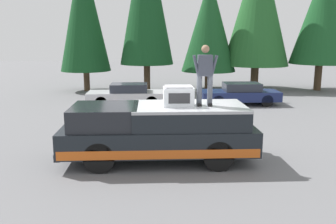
# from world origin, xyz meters

# --- Properties ---
(ground_plane) EXTENTS (90.00, 90.00, 0.00)m
(ground_plane) POSITION_xyz_m (0.00, 0.00, 0.00)
(ground_plane) COLOR slate
(pickup_truck) EXTENTS (2.01, 5.54, 1.65)m
(pickup_truck) POSITION_xyz_m (-0.40, 0.45, 0.87)
(pickup_truck) COLOR black
(pickup_truck) RESTS_ON ground
(compressor_unit) EXTENTS (0.65, 0.84, 0.56)m
(compressor_unit) POSITION_xyz_m (-0.47, -0.11, 1.93)
(compressor_unit) COLOR silver
(compressor_unit) RESTS_ON pickup_truck
(person_on_truck_bed) EXTENTS (0.29, 0.72, 1.69)m
(person_on_truck_bed) POSITION_xyz_m (-0.50, -0.84, 2.55)
(person_on_truck_bed) COLOR #4C515B
(person_on_truck_bed) RESTS_ON pickup_truck
(parked_car_navy) EXTENTS (1.64, 4.10, 1.16)m
(parked_car_navy) POSITION_xyz_m (8.47, -4.08, 0.58)
(parked_car_navy) COLOR navy
(parked_car_navy) RESTS_ON ground
(parked_car_silver) EXTENTS (1.64, 4.10, 1.16)m
(parked_car_silver) POSITION_xyz_m (8.42, 1.87, 0.58)
(parked_car_silver) COLOR silver
(parked_car_silver) RESTS_ON ground
(conifer_far_left) EXTENTS (3.96, 3.96, 8.42)m
(conifer_far_left) POSITION_xyz_m (13.54, -10.61, 5.09)
(conifer_far_left) COLOR #4C3826
(conifer_far_left) RESTS_ON ground
(conifer_left) EXTENTS (4.39, 4.39, 9.85)m
(conifer_left) POSITION_xyz_m (14.34, -6.51, 5.72)
(conifer_left) COLOR #4C3826
(conifer_left) RESTS_ON ground
(conifer_center_left) EXTENTS (3.66, 3.66, 7.51)m
(conifer_center_left) POSITION_xyz_m (14.34, -3.27, 4.37)
(conifer_center_left) COLOR #4C3826
(conifer_center_left) RESTS_ON ground
(conifer_right) EXTENTS (3.26, 3.26, 9.15)m
(conifer_right) POSITION_xyz_m (13.99, 4.92, 5.24)
(conifer_right) COLOR #4C3826
(conifer_right) RESTS_ON ground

